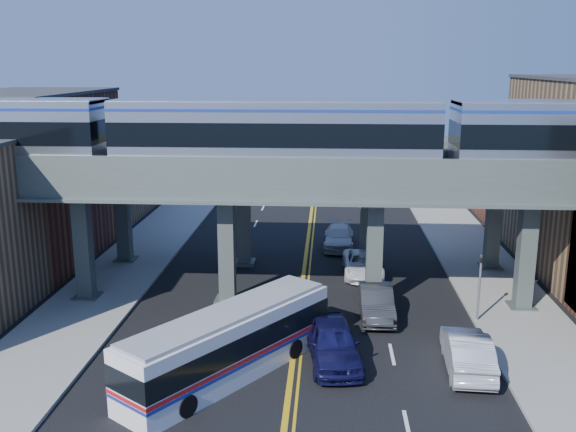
# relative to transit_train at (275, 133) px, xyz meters

# --- Properties ---
(ground) EXTENTS (120.00, 120.00, 0.00)m
(ground) POSITION_rel_transit_train_xyz_m (1.34, -8.00, -9.46)
(ground) COLOR black
(ground) RESTS_ON ground
(sidewalk_west) EXTENTS (5.00, 70.00, 0.16)m
(sidewalk_west) POSITION_rel_transit_train_xyz_m (-10.16, 2.00, -9.38)
(sidewalk_west) COLOR gray
(sidewalk_west) RESTS_ON ground
(sidewalk_east) EXTENTS (5.00, 70.00, 0.16)m
(sidewalk_east) POSITION_rel_transit_train_xyz_m (12.84, 2.00, -9.38)
(sidewalk_east) COLOR gray
(sidewalk_east) RESTS_ON ground
(building_west_b) EXTENTS (8.00, 14.00, 11.00)m
(building_west_b) POSITION_rel_transit_train_xyz_m (-17.16, 8.00, -3.96)
(building_west_b) COLOR brown
(building_west_b) RESTS_ON ground
(building_west_c) EXTENTS (8.00, 10.00, 8.00)m
(building_west_c) POSITION_rel_transit_train_xyz_m (-17.16, 21.00, -5.46)
(building_west_c) COLOR olive
(building_west_c) RESTS_ON ground
(building_east_c) EXTENTS (8.00, 10.00, 9.00)m
(building_east_c) POSITION_rel_transit_train_xyz_m (19.84, 21.00, -4.96)
(building_east_c) COLOR brown
(building_east_c) RESTS_ON ground
(elevated_viaduct_near) EXTENTS (52.00, 3.60, 7.40)m
(elevated_viaduct_near) POSITION_rel_transit_train_xyz_m (1.34, 0.00, -2.99)
(elevated_viaduct_near) COLOR #404B46
(elevated_viaduct_near) RESTS_ON ground
(elevated_viaduct_far) EXTENTS (52.00, 3.60, 7.40)m
(elevated_viaduct_far) POSITION_rel_transit_train_xyz_m (1.34, 7.00, -2.99)
(elevated_viaduct_far) COLOR #404B46
(elevated_viaduct_far) RESTS_ON ground
(transit_train) EXTENTS (52.08, 3.27, 3.82)m
(transit_train) POSITION_rel_transit_train_xyz_m (0.00, 0.00, 0.00)
(transit_train) COLOR black
(transit_train) RESTS_ON elevated_viaduct_near
(stop_sign) EXTENTS (0.76, 0.09, 2.63)m
(stop_sign) POSITION_rel_transit_train_xyz_m (1.64, -5.00, -7.70)
(stop_sign) COLOR slate
(stop_sign) RESTS_ON ground
(traffic_signal) EXTENTS (0.15, 0.18, 4.10)m
(traffic_signal) POSITION_rel_transit_train_xyz_m (10.54, -2.00, -7.16)
(traffic_signal) COLOR slate
(traffic_signal) RESTS_ON ground
(transit_bus) EXTENTS (8.23, 10.11, 2.77)m
(transit_bus) POSITION_rel_transit_train_xyz_m (-1.25, -8.44, -8.04)
(transit_bus) COLOR white
(transit_bus) RESTS_ON ground
(car_lane_a) EXTENTS (2.85, 5.64, 1.84)m
(car_lane_a) POSITION_rel_transit_train_xyz_m (3.14, -6.91, -8.54)
(car_lane_a) COLOR #11113E
(car_lane_a) RESTS_ON ground
(car_lane_b) EXTENTS (1.74, 4.86, 1.59)m
(car_lane_b) POSITION_rel_transit_train_xyz_m (5.41, -1.54, -8.66)
(car_lane_b) COLOR #2A2A2C
(car_lane_b) RESTS_ON ground
(car_lane_c) EXTENTS (2.47, 5.21, 1.44)m
(car_lane_c) POSITION_rel_transit_train_xyz_m (5.05, 5.22, -8.74)
(car_lane_c) COLOR white
(car_lane_c) RESTS_ON ground
(car_lane_d) EXTENTS (2.28, 5.23, 1.50)m
(car_lane_d) POSITION_rel_transit_train_xyz_m (3.63, 11.50, -8.71)
(car_lane_d) COLOR #BDBCC2
(car_lane_d) RESTS_ON ground
(car_parked_curb) EXTENTS (2.07, 5.23, 1.69)m
(car_parked_curb) POSITION_rel_transit_train_xyz_m (8.92, -7.30, -8.62)
(car_parked_curb) COLOR silver
(car_parked_curb) RESTS_ON ground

